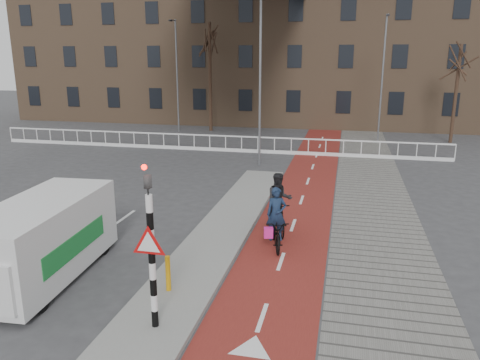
# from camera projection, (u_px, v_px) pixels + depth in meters

# --- Properties ---
(ground) EXTENTS (120.00, 120.00, 0.00)m
(ground) POSITION_uv_depth(u_px,v_px,m) (210.00, 289.00, 11.61)
(ground) COLOR #38383A
(ground) RESTS_ON ground
(bike_lane) EXTENTS (2.50, 60.00, 0.01)m
(bike_lane) POSITION_uv_depth(u_px,v_px,m) (306.00, 187.00, 20.72)
(bike_lane) COLOR maroon
(bike_lane) RESTS_ON ground
(sidewalk) EXTENTS (3.00, 60.00, 0.01)m
(sidewalk) POSITION_uv_depth(u_px,v_px,m) (371.00, 191.00, 20.12)
(sidewalk) COLOR slate
(sidewalk) RESTS_ON ground
(curb_island) EXTENTS (1.80, 16.00, 0.12)m
(curb_island) POSITION_uv_depth(u_px,v_px,m) (224.00, 229.00, 15.52)
(curb_island) COLOR gray
(curb_island) RESTS_ON ground
(traffic_signal) EXTENTS (0.80, 0.80, 3.68)m
(traffic_signal) POSITION_uv_depth(u_px,v_px,m) (151.00, 243.00, 9.33)
(traffic_signal) COLOR black
(traffic_signal) RESTS_ON curb_island
(bollard) EXTENTS (0.12, 0.12, 0.88)m
(bollard) POSITION_uv_depth(u_px,v_px,m) (168.00, 273.00, 11.22)
(bollard) COLOR orange
(bollard) RESTS_ON curb_island
(cyclist_near) EXTENTS (1.07, 1.88, 1.86)m
(cyclist_near) POSITION_uv_depth(u_px,v_px,m) (276.00, 228.00, 14.01)
(cyclist_near) COLOR black
(cyclist_near) RESTS_ON bike_lane
(cyclist_far) EXTENTS (1.09, 1.93, 2.00)m
(cyclist_far) POSITION_uv_depth(u_px,v_px,m) (279.00, 208.00, 15.14)
(cyclist_far) COLOR black
(cyclist_far) RESTS_ON bike_lane
(van) EXTENTS (2.21, 4.87, 2.05)m
(van) POSITION_uv_depth(u_px,v_px,m) (42.00, 238.00, 12.00)
(van) COLOR silver
(van) RESTS_ON ground
(railing) EXTENTS (28.00, 0.10, 0.99)m
(railing) POSITION_uv_depth(u_px,v_px,m) (210.00, 146.00, 28.63)
(railing) COLOR silver
(railing) RESTS_ON ground
(townhouse_row) EXTENTS (46.00, 10.00, 15.90)m
(townhouse_row) POSITION_uv_depth(u_px,v_px,m) (280.00, 30.00, 40.42)
(townhouse_row) COLOR #7F6047
(townhouse_row) RESTS_ON ground
(tree_mid) EXTENTS (0.25, 0.25, 8.05)m
(tree_mid) POSITION_uv_depth(u_px,v_px,m) (210.00, 78.00, 35.48)
(tree_mid) COLOR black
(tree_mid) RESTS_ON ground
(tree_right) EXTENTS (0.22, 0.22, 6.36)m
(tree_right) POSITION_uv_depth(u_px,v_px,m) (456.00, 95.00, 30.58)
(tree_right) COLOR black
(tree_right) RESTS_ON ground
(streetlight_near) EXTENTS (0.12, 0.12, 8.54)m
(streetlight_near) POSITION_uv_depth(u_px,v_px,m) (260.00, 83.00, 23.79)
(streetlight_near) COLOR slate
(streetlight_near) RESTS_ON ground
(streetlight_left) EXTENTS (0.12, 0.12, 8.21)m
(streetlight_left) POSITION_uv_depth(u_px,v_px,m) (177.00, 77.00, 35.05)
(streetlight_left) COLOR slate
(streetlight_left) RESTS_ON ground
(streetlight_right) EXTENTS (0.12, 0.12, 8.20)m
(streetlight_right) POSITION_uv_depth(u_px,v_px,m) (382.00, 80.00, 30.46)
(streetlight_right) COLOR slate
(streetlight_right) RESTS_ON ground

